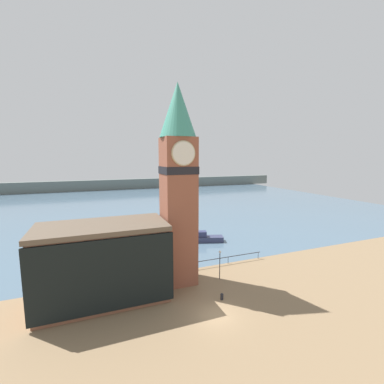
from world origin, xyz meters
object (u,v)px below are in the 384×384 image
object	(u,v)px
pier_building	(104,262)
lamp_post	(220,259)
mooring_bollard_near	(222,296)
boat_near	(203,238)
clock_tower	(178,180)

from	to	relation	value
pier_building	lamp_post	world-z (taller)	pier_building
mooring_bollard_near	lamp_post	bearing A→B (deg)	65.63
boat_near	lamp_post	world-z (taller)	lamp_post
mooring_bollard_near	boat_near	bearing A→B (deg)	72.20
mooring_bollard_near	lamp_post	world-z (taller)	lamp_post
pier_building	lamp_post	distance (m)	14.31
clock_tower	pier_building	world-z (taller)	clock_tower
clock_tower	lamp_post	xyz separation A→B (m)	(5.12, -1.45, -10.36)
boat_near	mooring_bollard_near	size ratio (longest dim) A/B	9.63
boat_near	mooring_bollard_near	world-z (taller)	boat_near
boat_near	lamp_post	distance (m)	15.32
mooring_bollard_near	pier_building	bearing A→B (deg)	158.35
clock_tower	mooring_bollard_near	size ratio (longest dim) A/B	33.13
boat_near	lamp_post	bearing A→B (deg)	-88.19
clock_tower	mooring_bollard_near	bearing A→B (deg)	-62.26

